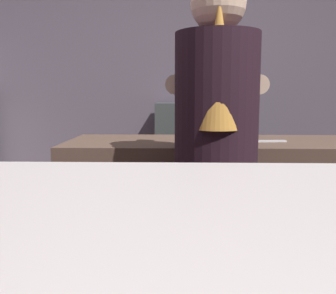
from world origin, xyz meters
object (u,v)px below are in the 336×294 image
object	(u,v)px
chefs_knife	(263,141)
mixing_bowl	(204,136)
bottle_hot_sauce	(193,94)
bottle_soy	(219,91)
bartender	(216,150)

from	to	relation	value
chefs_knife	mixing_bowl	bearing A→B (deg)	167.86
mixing_bowl	chefs_knife	world-z (taller)	mixing_bowl
mixing_bowl	bottle_hot_sauce	distance (m)	1.24
mixing_bowl	bottle_hot_sauce	world-z (taller)	bottle_hot_sauce
bottle_soy	bartender	bearing A→B (deg)	-96.13
chefs_knife	bottle_soy	size ratio (longest dim) A/B	0.94
mixing_bowl	chefs_knife	distance (m)	0.30
bartender	bottle_soy	xyz separation A→B (m)	(0.18, 1.66, 0.25)
mixing_bowl	chefs_knife	bearing A→B (deg)	-6.59
bartender	mixing_bowl	distance (m)	0.44
bottle_soy	bottle_hot_sauce	bearing A→B (deg)	179.81
bartender	mixing_bowl	world-z (taller)	bartender
chefs_knife	bottle_hot_sauce	distance (m)	1.32
mixing_bowl	chefs_knife	size ratio (longest dim) A/B	0.83
bottle_hot_sauce	bottle_soy	size ratio (longest dim) A/B	0.80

